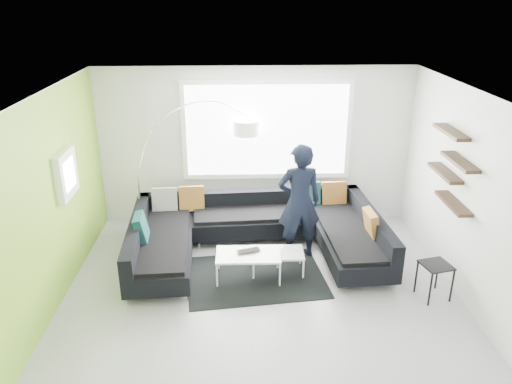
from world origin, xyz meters
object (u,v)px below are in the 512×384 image
at_px(sectional_sofa, 256,237).
at_px(coffee_table, 263,263).
at_px(arc_lamp, 137,175).
at_px(person, 299,202).
at_px(laptop, 250,252).
at_px(side_table, 434,281).

distance_m(sectional_sofa, coffee_table, 0.56).
distance_m(arc_lamp, person, 2.69).
distance_m(arc_lamp, laptop, 2.36).
relative_size(side_table, laptop, 1.31).
bearing_deg(laptop, arc_lamp, 125.65).
bearing_deg(side_table, person, 144.01).
bearing_deg(sectional_sofa, coffee_table, -84.95).
xyz_separation_m(sectional_sofa, laptop, (-0.12, -0.59, 0.04)).
height_order(arc_lamp, side_table, arc_lamp).
bearing_deg(laptop, person, 21.40).
bearing_deg(sectional_sofa, side_table, -30.23).
bearing_deg(person, arc_lamp, -20.84).
bearing_deg(arc_lamp, side_table, -37.02).
distance_m(side_table, person, 2.25).
relative_size(arc_lamp, side_table, 4.47).
relative_size(sectional_sofa, person, 2.16).
xyz_separation_m(coffee_table, side_table, (2.32, -0.67, 0.06)).
relative_size(arc_lamp, laptop, 5.88).
bearing_deg(laptop, coffee_table, -1.79).
xyz_separation_m(sectional_sofa, arc_lamp, (-1.93, 0.73, 0.79)).
relative_size(sectional_sofa, coffee_table, 3.30).
relative_size(side_table, person, 0.28).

